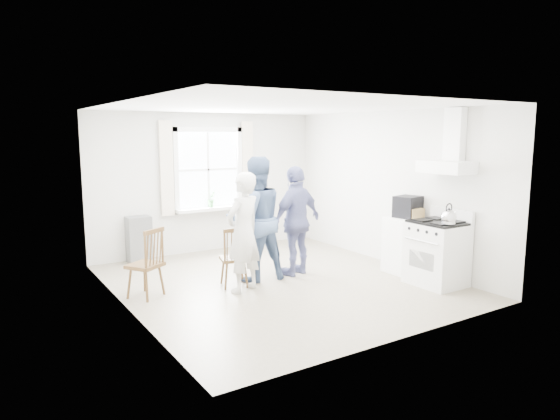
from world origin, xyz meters
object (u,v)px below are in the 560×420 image
at_px(stereo_stack, 408,207).
at_px(person_left, 243,232).
at_px(person_mid, 256,219).
at_px(windsor_chair_a, 151,255).
at_px(gas_stove, 437,253).
at_px(windsor_chair_b, 235,251).
at_px(low_cabinet, 405,245).
at_px(person_right, 297,221).

height_order(stereo_stack, person_left, person_left).
xyz_separation_m(stereo_stack, person_mid, (-2.24, 0.94, -0.13)).
bearing_deg(windsor_chair_a, gas_stove, -23.99).
bearing_deg(person_mid, person_left, 46.97).
bearing_deg(stereo_stack, windsor_chair_a, 166.01).
relative_size(windsor_chair_b, person_left, 0.53).
relative_size(low_cabinet, windsor_chair_b, 1.00).
xyz_separation_m(windsor_chair_a, windsor_chair_b, (1.17, -0.21, -0.05)).
distance_m(windsor_chair_a, person_right, 2.33).
height_order(windsor_chair_b, person_left, person_left).
relative_size(low_cabinet, person_left, 0.53).
relative_size(windsor_chair_a, person_right, 0.56).
xyz_separation_m(windsor_chair_b, person_left, (0.03, -0.19, 0.30)).
bearing_deg(windsor_chair_a, person_right, -2.63).
bearing_deg(low_cabinet, person_right, 150.19).
bearing_deg(gas_stove, stereo_stack, 81.05).
bearing_deg(low_cabinet, person_left, 167.88).
bearing_deg(low_cabinet, windsor_chair_a, 165.76).
distance_m(person_mid, person_right, 0.70).
distance_m(gas_stove, person_right, 2.16).
height_order(person_left, person_right, person_right).
xyz_separation_m(low_cabinet, person_left, (-2.62, 0.56, 0.40)).
bearing_deg(windsor_chair_b, person_left, -80.67).
relative_size(person_mid, person_right, 1.09).
height_order(stereo_stack, person_mid, person_mid).
bearing_deg(person_left, stereo_stack, 147.84).
relative_size(gas_stove, low_cabinet, 1.24).
xyz_separation_m(gas_stove, person_left, (-2.55, 1.26, 0.36)).
bearing_deg(windsor_chair_a, person_mid, -0.80).
bearing_deg(windsor_chair_b, windsor_chair_a, 169.68).
xyz_separation_m(windsor_chair_b, person_mid, (0.45, 0.19, 0.40)).
distance_m(person_left, person_mid, 0.58).
bearing_deg(windsor_chair_b, low_cabinet, -15.94).
xyz_separation_m(gas_stove, low_cabinet, (0.07, 0.70, -0.03)).
relative_size(windsor_chair_a, windsor_chair_b, 1.08).
bearing_deg(stereo_stack, gas_stove, -98.95).
relative_size(windsor_chair_b, person_mid, 0.48).
bearing_deg(person_right, low_cabinet, 135.80).
height_order(gas_stove, windsor_chair_a, gas_stove).
relative_size(gas_stove, person_mid, 0.59).
xyz_separation_m(stereo_stack, person_right, (-1.55, 0.86, -0.21)).
height_order(stereo_stack, person_right, person_right).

